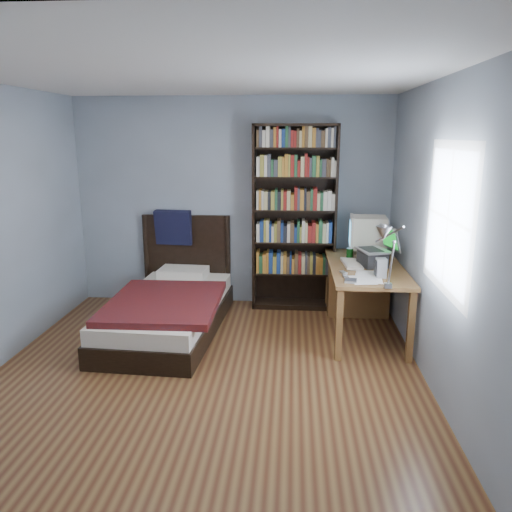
{
  "coord_description": "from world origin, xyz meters",
  "views": [
    {
      "loc": [
        0.73,
        -3.89,
        2.06
      ],
      "look_at": [
        0.39,
        0.68,
        0.94
      ],
      "focal_mm": 35.0,
      "sensor_mm": 36.0,
      "label": 1
    }
  ],
  "objects_px": {
    "crt_monitor": "(367,233)",
    "speaker": "(381,268)",
    "desk": "(359,283)",
    "keyboard": "(352,264)",
    "desk_lamp": "(385,240)",
    "soda_can": "(350,254)",
    "bed": "(170,306)",
    "bookshelf": "(294,218)",
    "laptop": "(375,255)"
  },
  "relations": [
    {
      "from": "desk_lamp",
      "to": "laptop",
      "type": "bearing_deg",
      "value": 84.12
    },
    {
      "from": "crt_monitor",
      "to": "keyboard",
      "type": "distance_m",
      "value": 0.54
    },
    {
      "from": "desk",
      "to": "soda_can",
      "type": "xyz_separation_m",
      "value": [
        -0.15,
        -0.21,
        0.38
      ]
    },
    {
      "from": "keyboard",
      "to": "desk_lamp",
      "type": "bearing_deg",
      "value": -88.84
    },
    {
      "from": "keyboard",
      "to": "bookshelf",
      "type": "relative_size",
      "value": 0.2
    },
    {
      "from": "bed",
      "to": "desk_lamp",
      "type": "bearing_deg",
      "value": -28.22
    },
    {
      "from": "desk",
      "to": "desk_lamp",
      "type": "height_order",
      "value": "desk_lamp"
    },
    {
      "from": "bed",
      "to": "bookshelf",
      "type": "bearing_deg",
      "value": 31.33
    },
    {
      "from": "laptop",
      "to": "soda_can",
      "type": "xyz_separation_m",
      "value": [
        -0.23,
        0.23,
        -0.05
      ]
    },
    {
      "from": "laptop",
      "to": "speaker",
      "type": "relative_size",
      "value": 2.31
    },
    {
      "from": "crt_monitor",
      "to": "bed",
      "type": "bearing_deg",
      "value": -166.79
    },
    {
      "from": "crt_monitor",
      "to": "desk_lamp",
      "type": "xyz_separation_m",
      "value": [
        -0.1,
        -1.59,
        0.26
      ]
    },
    {
      "from": "soda_can",
      "to": "bookshelf",
      "type": "xyz_separation_m",
      "value": [
        -0.6,
        0.52,
        0.3
      ]
    },
    {
      "from": "bed",
      "to": "speaker",
      "type": "bearing_deg",
      "value": -9.96
    },
    {
      "from": "laptop",
      "to": "bookshelf",
      "type": "distance_m",
      "value": 1.15
    },
    {
      "from": "laptop",
      "to": "soda_can",
      "type": "relative_size",
      "value": 3.33
    },
    {
      "from": "keyboard",
      "to": "laptop",
      "type": "bearing_deg",
      "value": -7.95
    },
    {
      "from": "laptop",
      "to": "bed",
      "type": "xyz_separation_m",
      "value": [
        -2.15,
        -0.05,
        -0.59
      ]
    },
    {
      "from": "keyboard",
      "to": "speaker",
      "type": "xyz_separation_m",
      "value": [
        0.22,
        -0.44,
        0.08
      ]
    },
    {
      "from": "desk_lamp",
      "to": "soda_can",
      "type": "distance_m",
      "value": 1.45
    },
    {
      "from": "soda_can",
      "to": "bookshelf",
      "type": "bearing_deg",
      "value": 139.22
    },
    {
      "from": "desk_lamp",
      "to": "crt_monitor",
      "type": "bearing_deg",
      "value": 86.52
    },
    {
      "from": "keyboard",
      "to": "soda_can",
      "type": "xyz_separation_m",
      "value": [
        0.0,
        0.22,
        0.05
      ]
    },
    {
      "from": "desk",
      "to": "bookshelf",
      "type": "bearing_deg",
      "value": 157.75
    },
    {
      "from": "desk_lamp",
      "to": "keyboard",
      "type": "bearing_deg",
      "value": 95.41
    },
    {
      "from": "desk",
      "to": "crt_monitor",
      "type": "bearing_deg",
      "value": 2.54
    },
    {
      "from": "laptop",
      "to": "soda_can",
      "type": "distance_m",
      "value": 0.33
    },
    {
      "from": "desk_lamp",
      "to": "bed",
      "type": "height_order",
      "value": "desk_lamp"
    },
    {
      "from": "desk",
      "to": "desk_lamp",
      "type": "distance_m",
      "value": 1.8
    },
    {
      "from": "desk_lamp",
      "to": "speaker",
      "type": "bearing_deg",
      "value": 81.01
    },
    {
      "from": "desk",
      "to": "keyboard",
      "type": "xyz_separation_m",
      "value": [
        -0.15,
        -0.43,
        0.33
      ]
    },
    {
      "from": "laptop",
      "to": "keyboard",
      "type": "distance_m",
      "value": 0.25
    },
    {
      "from": "desk",
      "to": "desk_lamp",
      "type": "bearing_deg",
      "value": -91.38
    },
    {
      "from": "speaker",
      "to": "bed",
      "type": "height_order",
      "value": "bed"
    },
    {
      "from": "soda_can",
      "to": "bed",
      "type": "relative_size",
      "value": 0.06
    },
    {
      "from": "desk",
      "to": "laptop",
      "type": "xyz_separation_m",
      "value": [
        0.08,
        -0.45,
        0.43
      ]
    },
    {
      "from": "desk_lamp",
      "to": "soda_can",
      "type": "bearing_deg",
      "value": 94.53
    },
    {
      "from": "speaker",
      "to": "keyboard",
      "type": "bearing_deg",
      "value": 112.61
    },
    {
      "from": "speaker",
      "to": "soda_can",
      "type": "bearing_deg",
      "value": 104.46
    },
    {
      "from": "laptop",
      "to": "keyboard",
      "type": "bearing_deg",
      "value": 176.29
    },
    {
      "from": "crt_monitor",
      "to": "speaker",
      "type": "distance_m",
      "value": 0.89
    },
    {
      "from": "crt_monitor",
      "to": "keyboard",
      "type": "relative_size",
      "value": 1.06
    },
    {
      "from": "desk",
      "to": "laptop",
      "type": "relative_size",
      "value": 3.59
    },
    {
      "from": "soda_can",
      "to": "bed",
      "type": "bearing_deg",
      "value": -171.59
    },
    {
      "from": "desk",
      "to": "crt_monitor",
      "type": "height_order",
      "value": "crt_monitor"
    },
    {
      "from": "desk",
      "to": "bed",
      "type": "height_order",
      "value": "bed"
    },
    {
      "from": "laptop",
      "to": "keyboard",
      "type": "height_order",
      "value": "laptop"
    },
    {
      "from": "crt_monitor",
      "to": "desk",
      "type": "bearing_deg",
      "value": -177.46
    },
    {
      "from": "desk_lamp",
      "to": "soda_can",
      "type": "xyz_separation_m",
      "value": [
        -0.11,
        1.38,
        -0.45
      ]
    },
    {
      "from": "crt_monitor",
      "to": "soda_can",
      "type": "relative_size",
      "value": 3.48
    }
  ]
}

